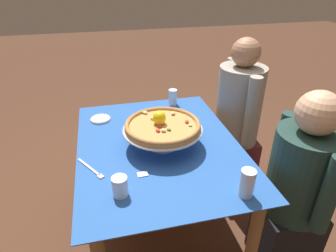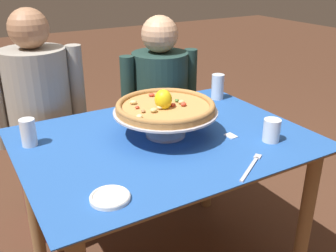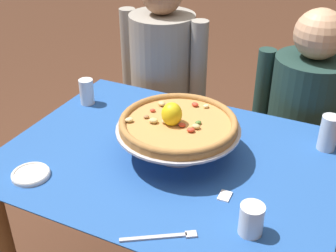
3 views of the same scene
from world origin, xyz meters
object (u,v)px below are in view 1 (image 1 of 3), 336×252
at_px(diner_right, 296,193).
at_px(pizza, 162,125).
at_px(sugar_packet, 143,174).
at_px(water_glass_back_left, 173,98).
at_px(diner_left, 236,125).
at_px(side_plate, 100,119).
at_px(pizza_stand, 163,132).
at_px(dinner_fork, 91,169).
at_px(water_glass_back_right, 247,184).
at_px(water_glass_front_right, 120,187).

bearing_deg(diner_right, pizza, -117.43).
bearing_deg(diner_right, sugar_packet, -97.81).
bearing_deg(sugar_packet, pizza, 146.94).
xyz_separation_m(water_glass_back_left, diner_left, (0.14, 0.45, -0.20)).
distance_m(side_plate, sugar_packet, 0.64).
xyz_separation_m(pizza_stand, sugar_packet, (0.23, -0.15, -0.08)).
bearing_deg(pizza_stand, pizza, -152.61).
xyz_separation_m(dinner_fork, diner_right, (0.21, 1.04, -0.19)).
bearing_deg(diner_left, water_glass_back_right, -23.86).
height_order(dinner_fork, sugar_packet, dinner_fork).
bearing_deg(pizza_stand, water_glass_back_left, 159.95).
bearing_deg(dinner_fork, diner_right, 78.77).
distance_m(water_glass_front_right, side_plate, 0.73).
bearing_deg(pizza, diner_right, 62.57).
height_order(pizza, dinner_fork, pizza).
bearing_deg(pizza_stand, sugar_packet, -33.32).
relative_size(pizza_stand, dinner_fork, 2.25).
height_order(water_glass_back_left, diner_left, diner_left).
height_order(pizza_stand, sugar_packet, pizza_stand).
xyz_separation_m(water_glass_back_left, dinner_fork, (0.64, -0.57, -0.05)).
height_order(dinner_fork, diner_left, diner_left).
bearing_deg(pizza, dinner_fork, -71.14).
relative_size(water_glass_front_right, sugar_packet, 1.86).
relative_size(water_glass_back_right, water_glass_front_right, 1.41).
relative_size(pizza, water_glass_front_right, 4.35).
relative_size(dinner_fork, sugar_packet, 3.82).
xyz_separation_m(pizza_stand, diner_left, (-0.37, 0.64, -0.24)).
relative_size(pizza, diner_left, 0.34).
distance_m(side_plate, diner_left, 0.98).
xyz_separation_m(pizza, diner_right, (0.34, 0.65, -0.32)).
relative_size(pizza_stand, water_glass_front_right, 4.60).
xyz_separation_m(water_glass_back_right, dinner_fork, (-0.34, -0.65, -0.06)).
xyz_separation_m(water_glass_back_left, side_plate, (0.13, -0.51, -0.04)).
relative_size(pizza, dinner_fork, 2.12).
xyz_separation_m(pizza_stand, side_plate, (-0.38, -0.33, -0.08)).
xyz_separation_m(side_plate, diner_right, (0.72, 0.98, -0.20)).
height_order(sugar_packet, diner_right, diner_right).
xyz_separation_m(side_plate, diner_left, (0.01, 0.96, -0.16)).
bearing_deg(water_glass_front_right, pizza_stand, 142.22).
bearing_deg(water_glass_back_left, pizza, -20.16).
height_order(pizza_stand, side_plate, pizza_stand).
xyz_separation_m(pizza, water_glass_back_right, (0.47, 0.26, -0.07)).
bearing_deg(diner_left, dinner_fork, -63.77).
height_order(water_glass_back_left, diner_right, diner_right).
xyz_separation_m(pizza_stand, pizza, (-0.00, -0.00, 0.05)).
bearing_deg(diner_left, water_glass_back_left, -107.24).
bearing_deg(sugar_packet, diner_left, 127.40).
bearing_deg(water_glass_front_right, sugar_packet, 134.65).
bearing_deg(side_plate, diner_left, 89.36).
height_order(water_glass_back_left, sugar_packet, water_glass_back_left).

